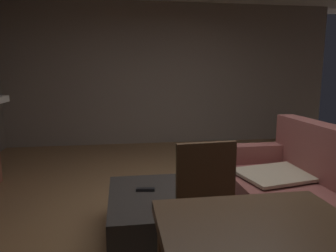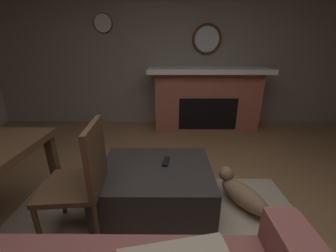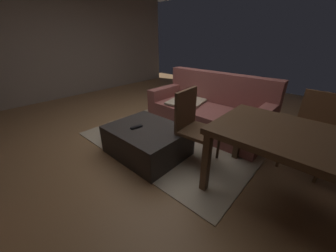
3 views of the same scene
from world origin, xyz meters
name	(u,v)px [view 2 (image 2 of 3)]	position (x,y,z in m)	size (l,w,h in m)	color
wall_back_fireplace_side	(174,52)	(0.00, -3.13, 1.36)	(7.41, 0.12, 2.73)	gray
fireplace	(206,99)	(-0.58, -2.75, 0.56)	(2.08, 0.76, 1.12)	#9E5642
round_wall_mirror	(207,39)	(-0.58, -3.04, 1.59)	(0.53, 0.05, 0.53)	#4C331E
ottoman_coffee_table	(156,186)	(0.22, -0.62, 0.20)	(1.02, 0.81, 0.40)	#2D2826
tv_remote	(166,161)	(0.13, -0.72, 0.41)	(0.05, 0.16, 0.02)	black
dining_chair_west	(84,175)	(0.74, -0.31, 0.52)	(0.47, 0.47, 0.93)	#513823
small_dog	(241,193)	(-0.57, -0.58, 0.16)	(0.43, 0.55, 0.28)	#8C6B4C
wall_clock	(103,23)	(1.27, -3.04, 1.85)	(0.33, 0.03, 0.33)	silver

